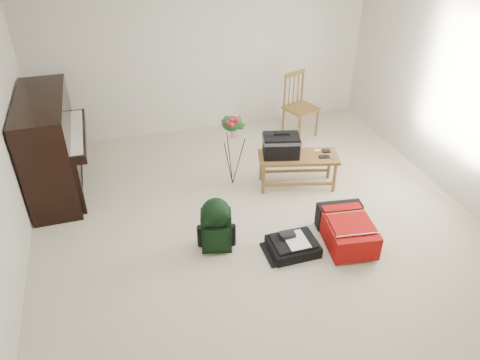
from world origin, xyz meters
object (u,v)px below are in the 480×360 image
object	(u,v)px
dining_chair	(300,106)
black_duffel	(293,245)
bench	(287,150)
piano	(51,148)
green_backpack	(216,223)
flower_stand	(232,150)
red_suitcase	(345,227)

from	to	relation	value
dining_chair	black_duffel	distance (m)	2.72
bench	dining_chair	distance (m)	1.48
piano	black_duffel	size ratio (longest dim) A/B	2.92
black_duffel	green_backpack	world-z (taller)	green_backpack
black_duffel	flower_stand	bearing A→B (deg)	99.86
bench	black_duffel	bearing A→B (deg)	-93.34
piano	green_backpack	distance (m)	2.35
bench	red_suitcase	size ratio (longest dim) A/B	1.36
dining_chair	black_duffel	size ratio (longest dim) A/B	1.89
piano	flower_stand	world-z (taller)	piano
green_backpack	flower_stand	distance (m)	1.27
piano	dining_chair	size ratio (longest dim) A/B	1.55
red_suitcase	green_backpack	xyz separation A→B (m)	(-1.38, 0.25, 0.19)
piano	dining_chair	world-z (taller)	piano
piano	dining_chair	distance (m)	3.53
black_duffel	flower_stand	xyz separation A→B (m)	(-0.27, 1.44, 0.42)
bench	flower_stand	distance (m)	0.68
red_suitcase	green_backpack	distance (m)	1.42
red_suitcase	flower_stand	world-z (taller)	flower_stand
piano	red_suitcase	size ratio (longest dim) A/B	1.93
bench	black_duffel	distance (m)	1.31
black_duffel	green_backpack	size ratio (longest dim) A/B	0.81
red_suitcase	flower_stand	size ratio (longest dim) A/B	0.76
red_suitcase	green_backpack	bearing A→B (deg)	177.07
piano	black_duffel	distance (m)	3.14
bench	flower_stand	xyz separation A→B (m)	(-0.63, 0.27, -0.04)
green_backpack	flower_stand	xyz separation A→B (m)	(0.50, 1.16, 0.15)
piano	flower_stand	size ratio (longest dim) A/B	1.46
red_suitcase	flower_stand	bearing A→B (deg)	129.34
bench	dining_chair	xyz separation A→B (m)	(0.72, 1.29, -0.07)
dining_chair	bench	bearing A→B (deg)	-140.72
red_suitcase	flower_stand	distance (m)	1.70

